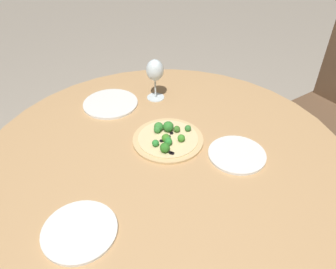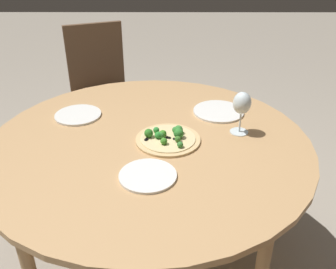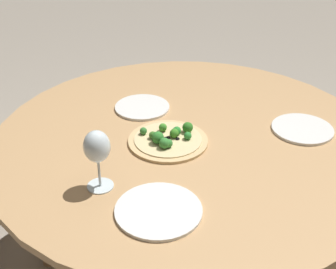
% 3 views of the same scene
% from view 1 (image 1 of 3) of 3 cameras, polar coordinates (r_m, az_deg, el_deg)
% --- Properties ---
extents(ground_plane, '(12.00, 12.00, 0.00)m').
position_cam_1_polar(ground_plane, '(1.75, -0.39, -20.96)').
color(ground_plane, gray).
extents(dining_table, '(1.36, 1.36, 0.70)m').
position_cam_1_polar(dining_table, '(1.24, -0.52, -5.43)').
color(dining_table, tan).
rests_on(dining_table, ground_plane).
extents(chair_2, '(0.56, 0.56, 0.93)m').
position_cam_1_polar(chair_2, '(2.02, 26.68, 4.36)').
color(chair_2, brown).
rests_on(chair_2, ground_plane).
extents(pizza, '(0.27, 0.27, 0.06)m').
position_cam_1_polar(pizza, '(1.25, -0.05, -0.61)').
color(pizza, tan).
rests_on(pizza, dining_table).
extents(wine_glass, '(0.08, 0.08, 0.19)m').
position_cam_1_polar(wine_glass, '(1.45, -2.29, 10.91)').
color(wine_glass, silver).
rests_on(wine_glass, dining_table).
extents(plate_near, '(0.22, 0.22, 0.01)m').
position_cam_1_polar(plate_near, '(1.01, -15.14, -15.89)').
color(plate_near, silver).
rests_on(plate_near, dining_table).
extents(plate_far, '(0.21, 0.21, 0.01)m').
position_cam_1_polar(plate_far, '(1.22, 11.91, -3.41)').
color(plate_far, silver).
rests_on(plate_far, dining_table).
extents(plate_side, '(0.24, 0.24, 0.01)m').
position_cam_1_polar(plate_side, '(1.49, -9.97, 5.34)').
color(plate_side, silver).
rests_on(plate_side, dining_table).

